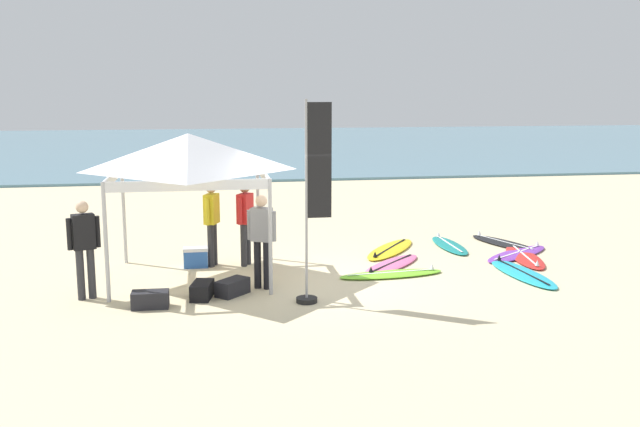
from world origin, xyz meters
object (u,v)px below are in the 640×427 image
surfboard_black (504,243)px  banner_flag (313,210)px  surfboard_teal (449,245)px  gear_bag_near_tent (202,290)px  surfboard_pink (391,265)px  surfboard_red (525,257)px  surfboard_purple (517,254)px  person_red (245,218)px  person_black (84,243)px  surfboard_lime (392,274)px  canopy_tent (189,153)px  person_yellow (212,218)px  person_grey (262,235)px  gear_bag_by_pole (150,300)px  gear_bag_on_sand (233,287)px  surfboard_cyan (522,273)px  surfboard_yellow (390,249)px  cooler_box (196,257)px

surfboard_black → banner_flag: bearing=-144.3°
surfboard_teal → gear_bag_near_tent: size_ratio=3.26×
surfboard_pink → surfboard_red: (2.98, 0.17, -0.00)m
surfboard_purple → person_red: bearing=178.9°
person_black → surfboard_black: bearing=17.7°
surfboard_lime → surfboard_red: same height
surfboard_lime → person_black: bearing=-173.8°
person_red → banner_flag: 2.93m
canopy_tent → surfboard_teal: 6.45m
surfboard_purple → person_red: person_red is taller
person_yellow → person_grey: size_ratio=1.00×
gear_bag_by_pole → person_red: bearing=56.2°
surfboard_teal → gear_bag_on_sand: gear_bag_on_sand is taller
canopy_tent → surfboard_cyan: bearing=-8.0°
surfboard_cyan → surfboard_black: bearing=73.0°
person_yellow → surfboard_cyan: bearing=-16.2°
canopy_tent → gear_bag_by_pole: (-0.66, -1.81, -2.25)m
gear_bag_near_tent → surfboard_pink: bearing=22.6°
surfboard_lime → banner_flag: banner_flag is taller
surfboard_yellow → banner_flag: bearing=-123.4°
person_yellow → surfboard_teal: bearing=9.2°
cooler_box → surfboard_cyan: bearing=-15.1°
surfboard_cyan → surfboard_pink: 2.56m
surfboard_purple → person_black: (-8.70, -1.79, 0.95)m
surfboard_yellow → surfboard_red: 2.89m
surfboard_pink → person_grey: bearing=-156.9°
surfboard_pink → surfboard_red: bearing=3.4°
surfboard_yellow → gear_bag_near_tent: (-4.14, -2.94, 0.10)m
surfboard_pink → person_grey: size_ratio=1.11×
surfboard_yellow → surfboard_teal: bearing=6.9°
gear_bag_near_tent → gear_bag_by_pole: 0.94m
surfboard_red → gear_bag_near_tent: gear_bag_near_tent is taller
person_yellow → person_black: size_ratio=1.00×
person_yellow → banner_flag: size_ratio=0.50×
surfboard_yellow → surfboard_red: bearing=-24.2°
gear_bag_near_tent → person_black: bearing=171.8°
person_grey → banner_flag: banner_flag is taller
surfboard_purple → person_black: size_ratio=1.25×
gear_bag_on_sand → surfboard_purple: bearing=17.5°
surfboard_black → gear_bag_near_tent: gear_bag_near_tent is taller
person_yellow → surfboard_yellow: bearing=10.0°
person_black → gear_bag_on_sand: (2.48, -0.18, -0.85)m
surfboard_pink → person_red: bearing=168.3°
surfboard_black → surfboard_pink: bearing=-154.0°
person_red → cooler_box: 1.29m
surfboard_teal → surfboard_red: bearing=-48.7°
surfboard_teal → surfboard_red: 1.81m
canopy_tent → gear_bag_near_tent: 2.66m
surfboard_red → person_grey: size_ratio=1.31×
surfboard_teal → gear_bag_by_pole: 7.33m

